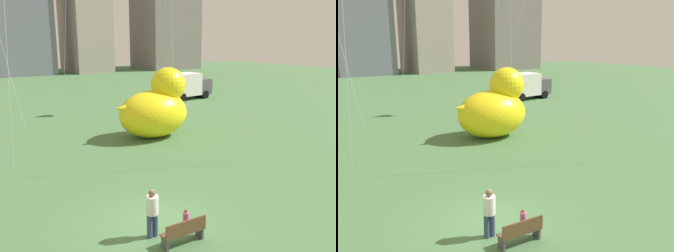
{
  "view_description": "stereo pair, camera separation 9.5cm",
  "coord_description": "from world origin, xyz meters",
  "views": [
    {
      "loc": [
        -6.1,
        -10.11,
        6.58
      ],
      "look_at": [
        3.27,
        4.26,
        2.33
      ],
      "focal_mm": 37.92,
      "sensor_mm": 36.0,
      "label": 1
    },
    {
      "loc": [
        -6.02,
        -10.16,
        6.58
      ],
      "look_at": [
        3.27,
        4.26,
        2.33
      ],
      "focal_mm": 37.92,
      "sensor_mm": 36.0,
      "label": 2
    }
  ],
  "objects": [
    {
      "name": "park_bench",
      "position": [
        0.02,
        -1.69,
        0.47
      ],
      "size": [
        1.54,
        0.5,
        0.9
      ],
      "color": "brown",
      "rests_on": "ground"
    },
    {
      "name": "person_child",
      "position": [
        0.5,
        -1.13,
        0.49
      ],
      "size": [
        0.22,
        0.22,
        0.88
      ],
      "color": "silver",
      "rests_on": "ground"
    },
    {
      "name": "box_truck",
      "position": [
        17.04,
        21.63,
        1.43
      ],
      "size": [
        5.58,
        2.68,
        2.85
      ],
      "color": "white",
      "rests_on": "ground"
    },
    {
      "name": "giant_inflatable_duck",
      "position": [
        6.14,
        10.14,
        2.0
      ],
      "size": [
        5.66,
        3.63,
        4.69
      ],
      "color": "yellow",
      "rests_on": "ground"
    },
    {
      "name": "ground_plane",
      "position": [
        0.0,
        0.0,
        0.0
      ],
      "size": [
        140.0,
        140.0,
        0.0
      ],
      "primitive_type": "plane",
      "color": "#4A7545"
    },
    {
      "name": "person_adult",
      "position": [
        -0.62,
        -0.74,
        0.96
      ],
      "size": [
        0.43,
        0.43,
        1.74
      ],
      "color": "#38476B",
      "rests_on": "ground"
    }
  ]
}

